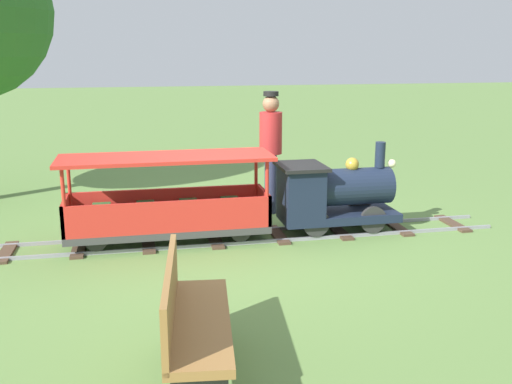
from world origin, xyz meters
The scene contains 6 objects.
ground_plane centered at (0.00, 0.00, 0.00)m, with size 60.00×60.00×0.00m, color #608442.
track centered at (0.00, 0.26, 0.02)m, with size 0.69×6.05×0.04m.
locomotive centered at (0.00, 1.30, 0.49)m, with size 0.65×1.44×1.04m.
passenger_car centered at (0.00, -0.64, 0.42)m, with size 0.75×2.35×0.97m.
conductor_person centered at (-1.09, 0.80, 0.96)m, with size 0.30×0.30×1.62m.
park_bench centered at (2.91, -0.67, 0.42)m, with size 1.34×0.54×0.82m.
Camera 1 is at (6.41, -0.97, 2.14)m, focal length 41.04 mm.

